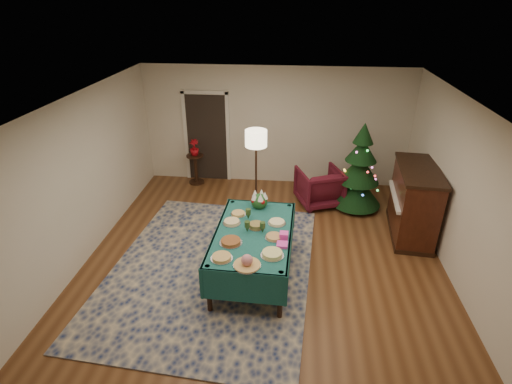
# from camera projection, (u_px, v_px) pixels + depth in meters

# --- Properties ---
(room_shell) EXTENTS (7.00, 7.00, 7.00)m
(room_shell) POSITION_uv_depth(u_px,v_px,m) (263.00, 198.00, 5.94)
(room_shell) COLOR #593319
(room_shell) RESTS_ON ground
(doorway) EXTENTS (1.08, 0.04, 2.16)m
(doorway) POSITION_uv_depth(u_px,v_px,m) (207.00, 135.00, 9.29)
(doorway) COLOR black
(doorway) RESTS_ON ground
(rug) EXTENTS (3.51, 4.43, 0.02)m
(rug) POSITION_uv_depth(u_px,v_px,m) (212.00, 267.00, 6.61)
(rug) COLOR navy
(rug) RESTS_ON ground
(buffet_table) EXTENTS (1.27, 2.09, 0.80)m
(buffet_table) POSITION_uv_depth(u_px,v_px,m) (253.00, 240.00, 6.20)
(buffet_table) COLOR black
(buffet_table) RESTS_ON ground
(platter_0) EXTENTS (0.31, 0.31, 0.05)m
(platter_0) POSITION_uv_depth(u_px,v_px,m) (222.00, 257.00, 5.51)
(platter_0) COLOR silver
(platter_0) RESTS_ON buffet_table
(platter_1) EXTENTS (0.38, 0.38, 0.17)m
(platter_1) POSITION_uv_depth(u_px,v_px,m) (247.00, 262.00, 5.35)
(platter_1) COLOR silver
(platter_1) RESTS_ON buffet_table
(platter_2) EXTENTS (0.33, 0.33, 0.07)m
(platter_2) POSITION_uv_depth(u_px,v_px,m) (272.00, 254.00, 5.57)
(platter_2) COLOR silver
(platter_2) RESTS_ON buffet_table
(platter_3) EXTENTS (0.34, 0.34, 0.06)m
(platter_3) POSITION_uv_depth(u_px,v_px,m) (231.00, 242.00, 5.85)
(platter_3) COLOR silver
(platter_3) RESTS_ON buffet_table
(platter_4) EXTENTS (0.28, 0.28, 0.04)m
(platter_4) POSITION_uv_depth(u_px,v_px,m) (274.00, 237.00, 5.97)
(platter_4) COLOR silver
(platter_4) RESTS_ON buffet_table
(platter_5) EXTENTS (0.29, 0.29, 0.06)m
(platter_5) POSITION_uv_depth(u_px,v_px,m) (232.00, 222.00, 6.34)
(platter_5) COLOR silver
(platter_5) RESTS_ON buffet_table
(platter_6) EXTENTS (0.25, 0.25, 0.08)m
(platter_6) POSITION_uv_depth(u_px,v_px,m) (256.00, 226.00, 6.22)
(platter_6) COLOR silver
(platter_6) RESTS_ON buffet_table
(platter_7) EXTENTS (0.29, 0.29, 0.04)m
(platter_7) POSITION_uv_depth(u_px,v_px,m) (277.00, 222.00, 6.34)
(platter_7) COLOR silver
(platter_7) RESTS_ON buffet_table
(platter_8) EXTENTS (0.25, 0.25, 0.04)m
(platter_8) POSITION_uv_depth(u_px,v_px,m) (238.00, 214.00, 6.59)
(platter_8) COLOR silver
(platter_8) RESTS_ON buffet_table
(goblet_0) EXTENTS (0.08, 0.08, 0.19)m
(goblet_0) POSITION_uv_depth(u_px,v_px,m) (248.00, 214.00, 6.43)
(goblet_0) COLOR #2D471E
(goblet_0) RESTS_ON buffet_table
(goblet_1) EXTENTS (0.08, 0.08, 0.19)m
(goblet_1) POSITION_uv_depth(u_px,v_px,m) (263.00, 227.00, 6.07)
(goblet_1) COLOR #2D471E
(goblet_1) RESTS_ON buffet_table
(goblet_2) EXTENTS (0.08, 0.08, 0.19)m
(goblet_2) POSITION_uv_depth(u_px,v_px,m) (247.00, 226.00, 6.09)
(goblet_2) COLOR #2D471E
(goblet_2) RESTS_ON buffet_table
(napkin_stack) EXTENTS (0.16, 0.16, 0.04)m
(napkin_stack) POSITION_uv_depth(u_px,v_px,m) (282.00, 245.00, 5.79)
(napkin_stack) COLOR #E840B8
(napkin_stack) RESTS_ON buffet_table
(gift_box) EXTENTS (0.13, 0.13, 0.11)m
(gift_box) POSITION_uv_depth(u_px,v_px,m) (284.00, 236.00, 5.94)
(gift_box) COLOR #F744B8
(gift_box) RESTS_ON buffet_table
(centerpiece) EXTENTS (0.29, 0.29, 0.33)m
(centerpiece) POSITION_uv_depth(u_px,v_px,m) (259.00, 200.00, 6.77)
(centerpiece) COLOR #1E4C1E
(centerpiece) RESTS_ON buffet_table
(armchair) EXTENTS (1.07, 1.04, 0.88)m
(armchair) POSITION_uv_depth(u_px,v_px,m) (319.00, 185.00, 8.43)
(armchair) COLOR #51111F
(armchair) RESTS_ON ground
(floor_lamp) EXTENTS (0.42, 0.42, 1.75)m
(floor_lamp) POSITION_uv_depth(u_px,v_px,m) (256.00, 144.00, 7.67)
(floor_lamp) COLOR #A57F3F
(floor_lamp) RESTS_ON ground
(side_table) EXTENTS (0.39, 0.39, 0.71)m
(side_table) POSITION_uv_depth(u_px,v_px,m) (196.00, 169.00, 9.40)
(side_table) COLOR black
(side_table) RESTS_ON ground
(potted_plant) EXTENTS (0.21, 0.38, 0.21)m
(potted_plant) POSITION_uv_depth(u_px,v_px,m) (194.00, 151.00, 9.19)
(potted_plant) COLOR #A70B14
(potted_plant) RESTS_ON side_table
(christmas_tree) EXTENTS (1.23, 1.23, 1.85)m
(christmas_tree) POSITION_uv_depth(u_px,v_px,m) (359.00, 171.00, 8.11)
(christmas_tree) COLOR black
(christmas_tree) RESTS_ON ground
(piano) EXTENTS (0.85, 1.60, 1.33)m
(piano) POSITION_uv_depth(u_px,v_px,m) (414.00, 203.00, 7.28)
(piano) COLOR black
(piano) RESTS_ON ground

